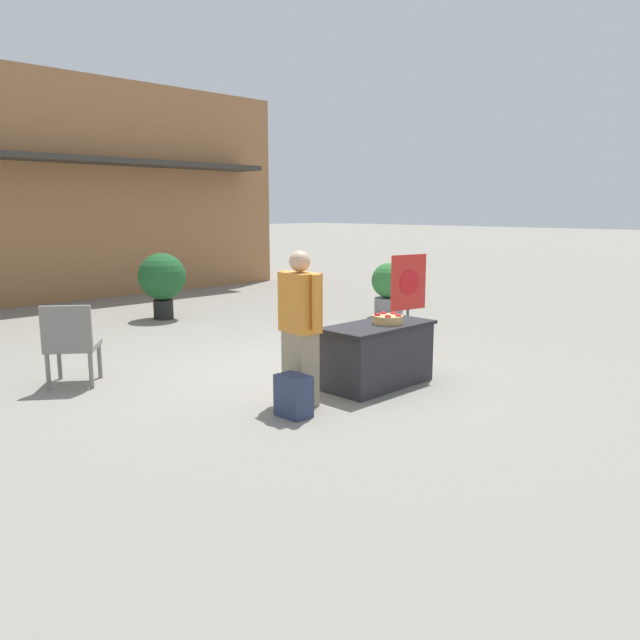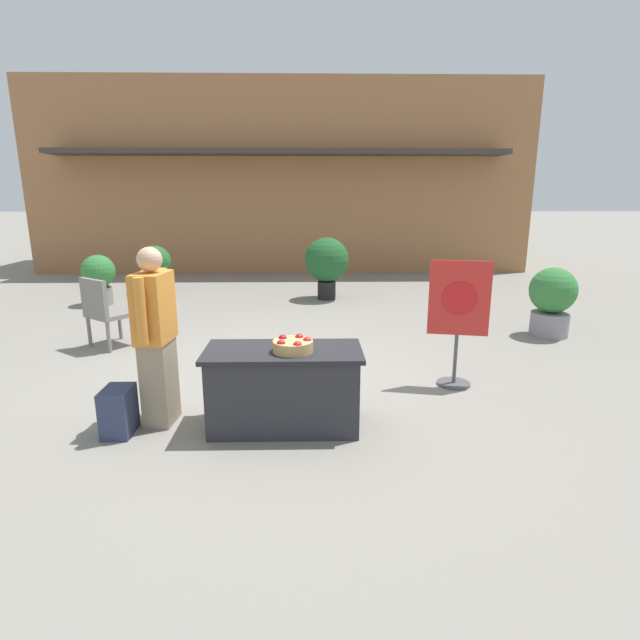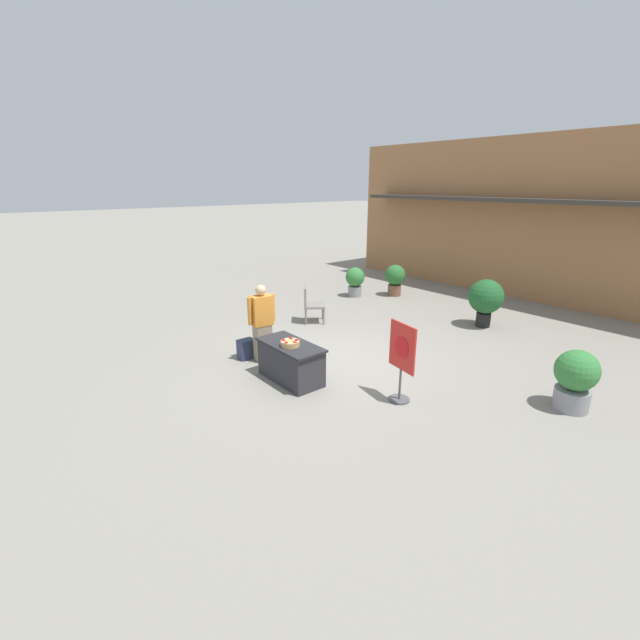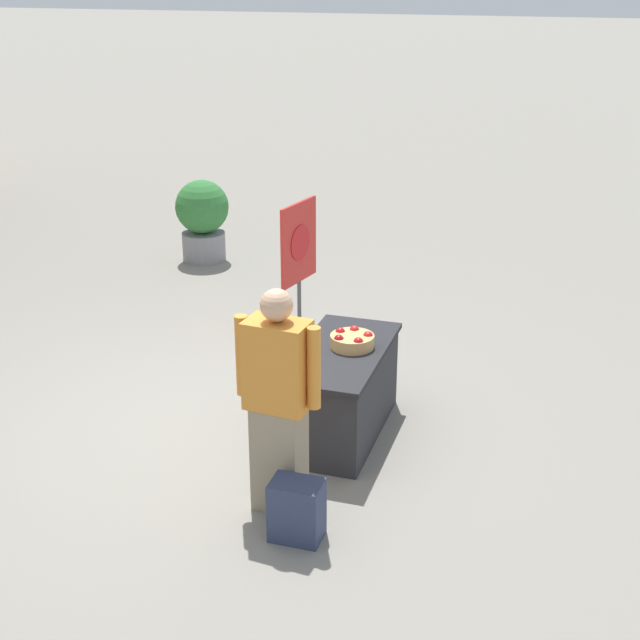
{
  "view_description": "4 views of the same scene",
  "coord_description": "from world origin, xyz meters",
  "px_view_note": "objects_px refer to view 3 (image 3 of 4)",
  "views": [
    {
      "loc": [
        -5.29,
        -5.62,
        2.04
      ],
      "look_at": [
        -0.08,
        -0.38,
        0.72
      ],
      "focal_mm": 35.0,
      "sensor_mm": 36.0,
      "label": 1
    },
    {
      "loc": [
        0.41,
        -5.28,
        2.05
      ],
      "look_at": [
        0.51,
        -0.83,
        0.93
      ],
      "focal_mm": 28.0,
      "sensor_mm": 36.0,
      "label": 2
    },
    {
      "loc": [
        6.23,
        -5.34,
        3.57
      ],
      "look_at": [
        0.09,
        -0.3,
        1.01
      ],
      "focal_mm": 24.0,
      "sensor_mm": 36.0,
      "label": 3
    },
    {
      "loc": [
        -5.94,
        -2.83,
        3.56
      ],
      "look_at": [
        0.24,
        -0.89,
        0.94
      ],
      "focal_mm": 50.0,
      "sensor_mm": 36.0,
      "label": 4
    }
  ],
  "objects_px": {
    "potted_plant_near_right": "(486,298)",
    "potted_plant_far_left": "(575,378)",
    "potted_plant_far_right": "(395,278)",
    "person_visitor": "(262,323)",
    "backpack": "(246,349)",
    "patio_chair": "(311,302)",
    "display_table": "(291,362)",
    "apple_basket": "(290,343)",
    "poster_board": "(402,358)",
    "potted_plant_near_left": "(355,280)"
  },
  "relations": [
    {
      "from": "display_table",
      "to": "potted_plant_near_right",
      "type": "distance_m",
      "value": 5.75
    },
    {
      "from": "potted_plant_near_right",
      "to": "potted_plant_far_left",
      "type": "bearing_deg",
      "value": -40.74
    },
    {
      "from": "poster_board",
      "to": "apple_basket",
      "type": "bearing_deg",
      "value": -47.8
    },
    {
      "from": "backpack",
      "to": "potted_plant_near_right",
      "type": "bearing_deg",
      "value": 70.82
    },
    {
      "from": "poster_board",
      "to": "patio_chair",
      "type": "height_order",
      "value": "poster_board"
    },
    {
      "from": "display_table",
      "to": "poster_board",
      "type": "distance_m",
      "value": 2.11
    },
    {
      "from": "patio_chair",
      "to": "display_table",
      "type": "bearing_deg",
      "value": -97.11
    },
    {
      "from": "patio_chair",
      "to": "potted_plant_near_left",
      "type": "xyz_separation_m",
      "value": [
        -1.22,
        2.8,
        0.0
      ]
    },
    {
      "from": "apple_basket",
      "to": "patio_chair",
      "type": "height_order",
      "value": "patio_chair"
    },
    {
      "from": "apple_basket",
      "to": "backpack",
      "type": "xyz_separation_m",
      "value": [
        -1.54,
        -0.06,
        -0.58
      ]
    },
    {
      "from": "potted_plant_near_right",
      "to": "potted_plant_far_left",
      "type": "distance_m",
      "value": 4.27
    },
    {
      "from": "poster_board",
      "to": "patio_chair",
      "type": "xyz_separation_m",
      "value": [
        -4.38,
        1.51,
        -0.23
      ]
    },
    {
      "from": "apple_basket",
      "to": "potted_plant_far_left",
      "type": "xyz_separation_m",
      "value": [
        3.73,
        2.99,
        -0.23
      ]
    },
    {
      "from": "backpack",
      "to": "potted_plant_far_left",
      "type": "distance_m",
      "value": 6.09
    },
    {
      "from": "potted_plant_far_left",
      "to": "potted_plant_far_right",
      "type": "distance_m",
      "value": 7.66
    },
    {
      "from": "person_visitor",
      "to": "poster_board",
      "type": "xyz_separation_m",
      "value": [
        2.97,
        0.86,
        -0.05
      ]
    },
    {
      "from": "potted_plant_near_right",
      "to": "potted_plant_far_right",
      "type": "height_order",
      "value": "potted_plant_near_right"
    },
    {
      "from": "potted_plant_near_right",
      "to": "display_table",
      "type": "bearing_deg",
      "value": -95.83
    },
    {
      "from": "display_table",
      "to": "patio_chair",
      "type": "xyz_separation_m",
      "value": [
        -2.55,
        2.48,
        0.18
      ]
    },
    {
      "from": "potted_plant_far_right",
      "to": "potted_plant_far_left",
      "type": "bearing_deg",
      "value": -26.75
    },
    {
      "from": "potted_plant_near_right",
      "to": "potted_plant_far_right",
      "type": "xyz_separation_m",
      "value": [
        -3.61,
        0.66,
        -0.16
      ]
    },
    {
      "from": "backpack",
      "to": "potted_plant_near_left",
      "type": "distance_m",
      "value": 5.89
    },
    {
      "from": "apple_basket",
      "to": "potted_plant_far_right",
      "type": "bearing_deg",
      "value": 115.8
    },
    {
      "from": "patio_chair",
      "to": "potted_plant_far_right",
      "type": "height_order",
      "value": "potted_plant_far_right"
    },
    {
      "from": "display_table",
      "to": "potted_plant_near_right",
      "type": "xyz_separation_m",
      "value": [
        0.58,
        5.71,
        0.39
      ]
    },
    {
      "from": "backpack",
      "to": "potted_plant_far_right",
      "type": "xyz_separation_m",
      "value": [
        -1.58,
        6.5,
        0.38
      ]
    },
    {
      "from": "person_visitor",
      "to": "potted_plant_far_right",
      "type": "xyz_separation_m",
      "value": [
        -1.88,
        6.27,
        -0.23
      ]
    },
    {
      "from": "poster_board",
      "to": "potted_plant_near_left",
      "type": "relative_size",
      "value": 1.45
    },
    {
      "from": "potted_plant_far_left",
      "to": "potted_plant_near_left",
      "type": "height_order",
      "value": "potted_plant_far_left"
    },
    {
      "from": "backpack",
      "to": "apple_basket",
      "type": "bearing_deg",
      "value": 2.14
    },
    {
      "from": "potted_plant_far_left",
      "to": "potted_plant_near_left",
      "type": "bearing_deg",
      "value": 162.77
    },
    {
      "from": "potted_plant_far_left",
      "to": "potted_plant_near_left",
      "type": "xyz_separation_m",
      "value": [
        -7.59,
        2.35,
        -0.01
      ]
    },
    {
      "from": "backpack",
      "to": "potted_plant_near_right",
      "type": "xyz_separation_m",
      "value": [
        2.03,
        5.83,
        0.55
      ]
    },
    {
      "from": "patio_chair",
      "to": "potted_plant_near_left",
      "type": "bearing_deg",
      "value": 60.65
    },
    {
      "from": "potted_plant_near_right",
      "to": "potted_plant_far_left",
      "type": "height_order",
      "value": "potted_plant_near_right"
    },
    {
      "from": "poster_board",
      "to": "potted_plant_far_right",
      "type": "distance_m",
      "value": 7.27
    },
    {
      "from": "display_table",
      "to": "apple_basket",
      "type": "relative_size",
      "value": 3.99
    },
    {
      "from": "potted_plant_far_right",
      "to": "potted_plant_near_left",
      "type": "bearing_deg",
      "value": -124.37
    },
    {
      "from": "potted_plant_far_right",
      "to": "person_visitor",
      "type": "bearing_deg",
      "value": -73.28
    },
    {
      "from": "poster_board",
      "to": "potted_plant_far_left",
      "type": "relative_size",
      "value": 1.35
    },
    {
      "from": "potted_plant_far_left",
      "to": "potted_plant_far_right",
      "type": "height_order",
      "value": "potted_plant_far_left"
    },
    {
      "from": "potted_plant_near_left",
      "to": "apple_basket",
      "type": "bearing_deg",
      "value": -54.15
    },
    {
      "from": "display_table",
      "to": "apple_basket",
      "type": "bearing_deg",
      "value": -36.03
    },
    {
      "from": "person_visitor",
      "to": "backpack",
      "type": "relative_size",
      "value": 3.86
    },
    {
      "from": "poster_board",
      "to": "patio_chair",
      "type": "bearing_deg",
      "value": -97.47
    },
    {
      "from": "person_visitor",
      "to": "potted_plant_near_right",
      "type": "height_order",
      "value": "person_visitor"
    },
    {
      "from": "person_visitor",
      "to": "poster_board",
      "type": "distance_m",
      "value": 3.1
    },
    {
      "from": "poster_board",
      "to": "potted_plant_far_right",
      "type": "xyz_separation_m",
      "value": [
        -4.86,
        5.41,
        -0.18
      ]
    },
    {
      "from": "poster_board",
      "to": "potted_plant_near_right",
      "type": "relative_size",
      "value": 1.12
    },
    {
      "from": "potted_plant_near_right",
      "to": "backpack",
      "type": "bearing_deg",
      "value": -109.18
    }
  ]
}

